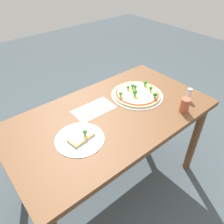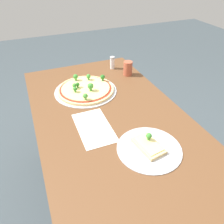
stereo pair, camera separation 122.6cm
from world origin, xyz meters
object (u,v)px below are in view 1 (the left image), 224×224
object	(u,v)px
pizza_tray_whole	(137,94)
pizza_tray_slice	(80,138)
dining_table	(111,125)
drinking_cup	(185,105)
condiment_shaker	(189,94)

from	to	relation	value
pizza_tray_whole	pizza_tray_slice	distance (m)	0.58
dining_table	pizza_tray_slice	bearing A→B (deg)	-166.70
pizza_tray_slice	drinking_cup	world-z (taller)	drinking_cup
drinking_cup	dining_table	bearing A→B (deg)	143.97
dining_table	pizza_tray_slice	world-z (taller)	pizza_tray_slice
pizza_tray_slice	drinking_cup	xyz separation A→B (m)	(0.67, -0.22, 0.04)
drinking_cup	condiment_shaker	xyz separation A→B (m)	(0.13, 0.06, -0.00)
drinking_cup	condiment_shaker	bearing A→B (deg)	24.22
pizza_tray_whole	pizza_tray_slice	bearing A→B (deg)	-168.74
pizza_tray_whole	drinking_cup	size ratio (longest dim) A/B	3.93
pizza_tray_whole	drinking_cup	xyz separation A→B (m)	(0.10, -0.33, 0.03)
pizza_tray_whole	drinking_cup	world-z (taller)	drinking_cup
dining_table	pizza_tray_slice	distance (m)	0.31
dining_table	drinking_cup	bearing A→B (deg)	-36.03
pizza_tray_whole	drinking_cup	bearing A→B (deg)	-73.00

